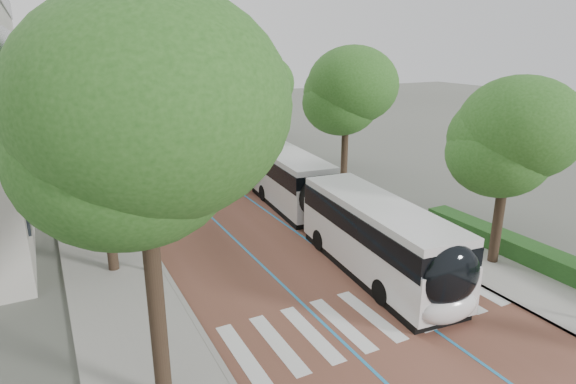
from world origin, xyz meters
The scene contains 18 objects.
ground centered at (0.00, 0.00, 0.00)m, with size 160.00×160.00×0.00m, color #51544C.
road centered at (0.00, 40.00, 0.01)m, with size 11.00×140.00×0.02m, color brown.
sidewalk_left centered at (-7.50, 40.00, 0.06)m, with size 4.00×140.00×0.12m, color #9B9892.
sidewalk_right centered at (7.50, 40.00, 0.06)m, with size 4.00×140.00×0.12m, color #9B9892.
kerb_left centered at (-5.60, 40.00, 0.06)m, with size 0.20×140.00×0.14m, color gray.
kerb_right centered at (5.60, 40.00, 0.06)m, with size 0.20×140.00×0.14m, color gray.
zebra_crossing centered at (0.20, 1.00, 0.03)m, with size 10.55×3.60×0.01m.
lane_line_left centered at (-1.60, 40.00, 0.02)m, with size 0.12×126.00×0.01m, color #2580B9.
lane_line_right centered at (1.60, 40.00, 0.02)m, with size 0.12×126.00×0.01m, color #2580B9.
hedge centered at (9.10, 0.00, 0.52)m, with size 1.20×14.00×0.80m, color #1B4016.
streetlight_far centered at (6.62, 22.00, 4.82)m, with size 1.82×0.20×8.00m.
lamp_post_left centered at (-6.10, 8.00, 4.12)m, with size 0.14×0.14×8.00m, color #333335.
trees_left centered at (-7.50, 22.52, 6.80)m, with size 6.26×60.71×10.22m.
trees_right centered at (7.70, 23.77, 5.82)m, with size 6.03×47.37×8.76m.
lead_bus centered at (2.77, 7.47, 1.63)m, with size 4.18×18.55×3.20m.
bus_queued_0 centered at (2.52, 23.81, 1.62)m, with size 3.19×12.52×3.20m.
bus_queued_1 centered at (2.19, 36.70, 1.62)m, with size 2.57×12.40×3.20m.
bus_queued_2 centered at (2.08, 49.62, 1.62)m, with size 2.72×12.43×3.20m.
Camera 1 is at (-9.52, -11.21, 9.52)m, focal length 30.00 mm.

